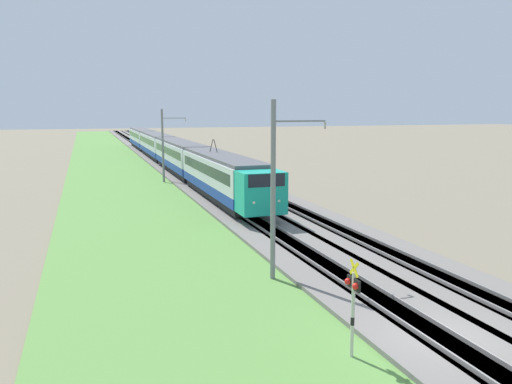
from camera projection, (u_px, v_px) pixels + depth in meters
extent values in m
plane|color=#7A705B|center=(439.00, 346.00, 15.89)|extent=(400.00, 400.00, 0.00)
cube|color=slate|center=(173.00, 169.00, 62.53)|extent=(240.00, 4.40, 0.30)
cube|color=slate|center=(204.00, 168.00, 63.80)|extent=(240.00, 4.40, 0.30)
cube|color=#4C4238|center=(173.00, 169.00, 62.53)|extent=(240.00, 1.57, 0.30)
cube|color=gray|center=(169.00, 167.00, 62.32)|extent=(240.00, 0.07, 0.15)
cube|color=gray|center=(177.00, 167.00, 62.66)|extent=(240.00, 0.07, 0.15)
cube|color=#4C4238|center=(204.00, 168.00, 63.80)|extent=(240.00, 1.57, 0.30)
cube|color=gray|center=(200.00, 166.00, 63.60)|extent=(240.00, 0.07, 0.15)
cube|color=gray|center=(208.00, 166.00, 63.94)|extent=(240.00, 0.07, 0.15)
cube|color=#5B8E42|center=(121.00, 172.00, 60.52)|extent=(240.00, 12.40, 0.12)
cube|color=#19A88E|center=(261.00, 192.00, 31.42)|extent=(2.18, 2.86, 2.65)
cube|color=black|center=(262.00, 179.00, 30.97)|extent=(1.57, 2.38, 0.80)
sphere|color=#F2EAC6|center=(254.00, 203.00, 30.26)|extent=(0.20, 0.20, 0.20)
sphere|color=#F2EAC6|center=(279.00, 201.00, 30.78)|extent=(0.20, 0.20, 0.20)
cube|color=navy|center=(222.00, 186.00, 40.46)|extent=(16.86, 2.98, 0.74)
cube|color=silver|center=(221.00, 169.00, 40.25)|extent=(16.86, 2.98, 1.91)
cube|color=black|center=(221.00, 168.00, 40.22)|extent=(15.51, 3.00, 0.80)
cube|color=#515156|center=(221.00, 156.00, 40.07)|extent=(16.86, 2.74, 0.25)
cube|color=black|center=(222.00, 194.00, 40.57)|extent=(16.01, 2.53, 0.55)
cylinder|color=black|center=(239.00, 207.00, 34.19)|extent=(0.86, 0.12, 0.86)
cylinder|color=black|center=(254.00, 206.00, 34.53)|extent=(0.86, 0.12, 0.86)
cube|color=navy|center=(180.00, 163.00, 57.77)|extent=(19.04, 2.98, 0.74)
cube|color=silver|center=(180.00, 152.00, 57.56)|extent=(19.04, 2.98, 1.91)
cube|color=black|center=(180.00, 150.00, 57.53)|extent=(17.52, 3.00, 0.80)
cube|color=#515156|center=(179.00, 142.00, 57.38)|extent=(19.04, 2.74, 0.25)
cube|color=black|center=(180.00, 169.00, 57.88)|extent=(18.09, 2.53, 0.55)
cube|color=navy|center=(157.00, 150.00, 76.10)|extent=(19.04, 2.98, 0.74)
cube|color=silver|center=(156.00, 142.00, 75.89)|extent=(19.04, 2.98, 1.91)
cube|color=black|center=(156.00, 141.00, 75.86)|extent=(17.52, 3.00, 0.80)
cube|color=#515156|center=(156.00, 134.00, 75.71)|extent=(19.04, 2.74, 0.25)
cube|color=black|center=(157.00, 154.00, 76.21)|extent=(18.09, 2.53, 0.55)
cube|color=navy|center=(142.00, 142.00, 94.43)|extent=(19.04, 2.98, 0.74)
cube|color=silver|center=(142.00, 135.00, 94.22)|extent=(19.04, 2.98, 1.91)
cube|color=black|center=(142.00, 135.00, 94.19)|extent=(17.52, 3.00, 0.80)
cube|color=#515156|center=(142.00, 130.00, 94.04)|extent=(19.04, 2.74, 0.25)
cube|color=black|center=(142.00, 146.00, 94.54)|extent=(18.09, 2.53, 0.55)
cylinder|color=black|center=(211.00, 146.00, 42.27)|extent=(0.06, 0.33, 1.08)
cylinder|color=black|center=(215.00, 146.00, 42.38)|extent=(0.06, 0.33, 1.08)
cube|color=black|center=(247.00, 219.00, 34.50)|extent=(0.10, 0.10, 0.00)
cylinder|color=beige|center=(353.00, 317.00, 14.81)|extent=(0.11, 0.11, 2.76)
cylinder|color=black|center=(352.00, 321.00, 14.83)|extent=(0.12, 0.12, 0.25)
cube|color=black|center=(354.00, 284.00, 14.64)|extent=(0.70, 0.06, 0.36)
sphere|color=red|center=(356.00, 286.00, 14.41)|extent=(0.20, 0.20, 0.20)
sphere|color=red|center=(348.00, 281.00, 14.83)|extent=(0.20, 0.20, 0.20)
cube|color=yellow|center=(354.00, 268.00, 14.56)|extent=(0.49, 0.03, 0.49)
cube|color=yellow|center=(354.00, 268.00, 14.56)|extent=(0.49, 0.03, 0.49)
cylinder|color=slate|center=(273.00, 193.00, 21.33)|extent=(0.22, 0.22, 7.88)
cylinder|color=slate|center=(300.00, 121.00, 21.22)|extent=(0.08, 2.40, 0.08)
cylinder|color=#B2ADA8|center=(325.00, 125.00, 21.64)|extent=(0.10, 0.10, 0.30)
cylinder|color=slate|center=(163.00, 147.00, 50.72)|extent=(0.22, 0.22, 7.54)
cylinder|color=slate|center=(174.00, 118.00, 50.63)|extent=(0.08, 2.40, 0.08)
cylinder|color=#B2ADA8|center=(186.00, 120.00, 51.05)|extent=(0.10, 0.10, 0.30)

